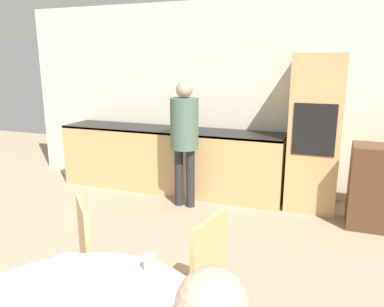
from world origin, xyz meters
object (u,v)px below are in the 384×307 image
at_px(oven_unit, 315,133).
at_px(bowl_near, 67,265).
at_px(person_standing, 184,131).
at_px(chair_far_right, 196,279).
at_px(chair_far_left, 71,266).
at_px(cup, 150,263).

relative_size(oven_unit, bowl_near, 10.94).
height_order(oven_unit, person_standing, oven_unit).
bearing_deg(oven_unit, person_standing, -160.92).
height_order(person_standing, bowl_near, person_standing).
bearing_deg(chair_far_right, bowl_near, -37.63).
bearing_deg(person_standing, chair_far_left, -85.88).
xyz_separation_m(oven_unit, chair_far_left, (-1.33, -2.96, -0.42)).
relative_size(chair_far_right, cup, 10.21).
distance_m(oven_unit, cup, 3.23).
relative_size(oven_unit, person_standing, 1.20).
relative_size(chair_far_left, bowl_near, 5.42).
xyz_separation_m(person_standing, bowl_near, (0.43, -2.77, -0.20)).
relative_size(oven_unit, cup, 20.61).
xyz_separation_m(chair_far_right, person_standing, (-0.98, 2.30, 0.45)).
relative_size(chair_far_left, chair_far_right, 1.00).
distance_m(cup, bowl_near, 0.44).
bearing_deg(oven_unit, cup, -101.74).
distance_m(chair_far_left, chair_far_right, 0.81).
height_order(chair_far_right, cup, chair_far_right).
distance_m(oven_unit, bowl_near, 3.47).
bearing_deg(person_standing, oven_unit, 19.08).
relative_size(chair_far_left, person_standing, 0.59).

